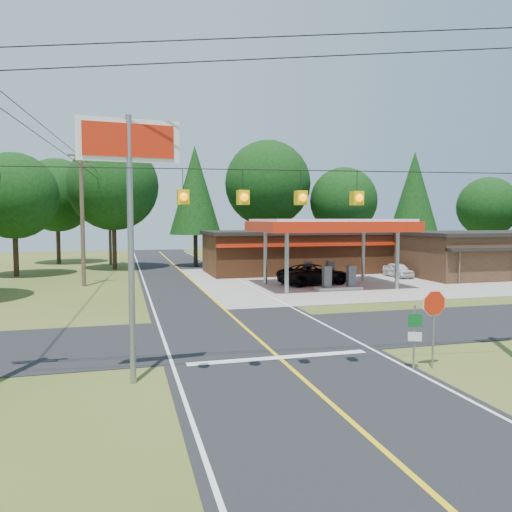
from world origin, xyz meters
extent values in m
plane|color=#3E501C|center=(0.00, 0.00, 0.00)|extent=(120.00, 120.00, 0.00)
cube|color=black|center=(0.00, 0.00, 0.01)|extent=(8.00, 120.00, 0.02)
cube|color=black|center=(0.00, 0.00, 0.01)|extent=(70.00, 7.00, 0.02)
cube|color=yellow|center=(0.00, 0.00, 0.03)|extent=(0.15, 110.00, 0.00)
cylinder|color=gray|center=(5.00, 10.50, 2.10)|extent=(0.28, 0.28, 4.20)
cylinder|color=gray|center=(5.00, 15.50, 2.10)|extent=(0.28, 0.28, 4.20)
cylinder|color=gray|center=(13.00, 10.50, 2.10)|extent=(0.28, 0.28, 4.20)
cylinder|color=gray|center=(13.00, 15.50, 2.10)|extent=(0.28, 0.28, 4.20)
cube|color=red|center=(9.00, 13.00, 4.35)|extent=(10.60, 7.40, 0.70)
cube|color=white|center=(9.00, 13.00, 4.75)|extent=(10.00, 7.00, 0.25)
cube|color=#9E9B93|center=(9.00, 11.20, 0.13)|extent=(3.20, 0.90, 0.22)
cube|color=#3F3F44|center=(8.10, 11.20, 0.95)|extent=(0.55, 0.45, 1.50)
cube|color=#3F3F44|center=(9.90, 11.20, 0.95)|extent=(0.55, 0.45, 1.50)
cube|color=#9E9B93|center=(9.00, 14.80, 0.13)|extent=(3.20, 0.90, 0.22)
cube|color=#3F3F44|center=(8.10, 14.80, 0.95)|extent=(0.55, 0.45, 1.50)
cube|color=#3F3F44|center=(9.90, 14.80, 0.95)|extent=(0.55, 0.45, 1.50)
cube|color=brown|center=(10.00, 23.00, 1.75)|extent=(16.00, 7.00, 3.50)
cube|color=black|center=(10.00, 23.00, 3.65)|extent=(16.40, 7.40, 0.30)
cube|color=red|center=(10.00, 19.40, 2.70)|extent=(16.00, 0.50, 0.25)
cylinder|color=#473828|center=(-8.00, 18.00, 5.00)|extent=(0.30, 0.30, 10.00)
cube|color=#473828|center=(-8.00, 18.00, 9.40)|extent=(1.80, 0.12, 0.12)
cube|color=#473828|center=(-8.00, 18.00, 8.80)|extent=(1.40, 0.12, 0.12)
cylinder|color=#473828|center=(-6.50, 35.00, 4.75)|extent=(0.30, 0.30, 9.50)
cube|color=gold|center=(-3.55, -5.70, 5.50)|extent=(0.32, 0.32, 0.42)
cube|color=gold|center=(-1.85, -5.90, 5.50)|extent=(0.32, 0.32, 0.42)
cube|color=gold|center=(-0.15, -6.10, 5.50)|extent=(0.32, 0.32, 0.42)
cube|color=gold|center=(1.55, -6.30, 5.50)|extent=(0.32, 0.32, 0.42)
cylinder|color=#332316|center=(-14.00, 26.00, 1.98)|extent=(0.44, 0.44, 3.96)
sphere|color=black|center=(-14.00, 26.00, 6.82)|extent=(7.26, 7.26, 7.26)
cylinder|color=#332316|center=(-6.00, 30.00, 2.34)|extent=(0.44, 0.44, 4.68)
sphere|color=black|center=(-6.00, 30.00, 8.06)|extent=(8.58, 8.58, 8.58)
cylinder|color=#332316|center=(2.00, 31.00, 2.16)|extent=(0.44, 0.44, 4.32)
cone|color=black|center=(2.00, 31.00, 7.80)|extent=(5.28, 5.28, 9.00)
cylinder|color=#332316|center=(10.00, 32.00, 2.52)|extent=(0.44, 0.44, 5.04)
sphere|color=black|center=(10.00, 32.00, 8.68)|extent=(9.24, 9.24, 9.24)
cylinder|color=#332316|center=(18.00, 30.00, 1.98)|extent=(0.44, 0.44, 3.96)
sphere|color=black|center=(18.00, 30.00, 6.82)|extent=(7.26, 7.26, 7.26)
cylinder|color=#332316|center=(26.00, 29.00, 2.16)|extent=(0.44, 0.44, 4.32)
cone|color=black|center=(26.00, 29.00, 7.80)|extent=(5.28, 5.28, 9.00)
cylinder|color=#332316|center=(34.00, 27.00, 1.80)|extent=(0.44, 0.44, 3.60)
sphere|color=black|center=(34.00, 27.00, 6.20)|extent=(6.60, 6.60, 6.60)
cylinder|color=#332316|center=(-12.00, 38.00, 2.16)|extent=(0.44, 0.44, 4.32)
sphere|color=black|center=(-12.00, 38.00, 7.44)|extent=(7.92, 7.92, 7.92)
imported|color=black|center=(8.50, 14.50, 0.76)|extent=(6.41, 6.41, 1.52)
imported|color=white|center=(17.00, 17.00, 0.59)|extent=(3.53, 3.53, 1.18)
cylinder|color=gray|center=(-5.00, -5.00, 3.93)|extent=(0.18, 0.18, 7.85)
cube|color=white|center=(-5.00, -5.00, 7.13)|extent=(2.91, 0.36, 1.23)
cube|color=red|center=(-5.00, -5.05, 7.13)|extent=(2.56, 0.31, 0.95)
cylinder|color=gray|center=(4.50, -6.00, 1.23)|extent=(0.07, 0.07, 2.46)
cylinder|color=gray|center=(3.80, -6.00, 1.06)|extent=(0.06, 0.06, 2.12)
cube|color=#0C591E|center=(3.80, -6.04, 1.63)|extent=(0.41, 0.20, 0.43)
cube|color=white|center=(3.80, -6.04, 1.10)|extent=(0.41, 0.20, 0.29)
camera|label=1|loc=(-5.23, -19.97, 4.89)|focal=35.00mm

